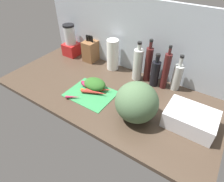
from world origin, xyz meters
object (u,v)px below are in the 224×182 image
at_px(bottle_2, 155,73).
at_px(cutting_board, 91,93).
at_px(paper_towel_roll, 113,55).
at_px(blender_appliance, 71,42).
at_px(bottle_3, 166,71).
at_px(bottle_0, 138,64).
at_px(bottle_1, 148,64).
at_px(carrot_4, 92,92).
at_px(carrot_6, 103,90).
at_px(carrot_2, 73,97).
at_px(carrot_1, 89,82).
at_px(bottle_4, 177,77).
at_px(carrot_3, 92,92).
at_px(knife_block, 91,50).
at_px(winter_squash, 137,102).
at_px(dish_rack, 190,119).
at_px(carrot_0, 87,87).
at_px(carrot_5, 97,92).

bearing_deg(bottle_2, cutting_board, -132.88).
xyz_separation_m(paper_towel_roll, bottle_2, (0.41, -0.03, -0.02)).
height_order(blender_appliance, paper_towel_roll, blender_appliance).
bearing_deg(bottle_3, cutting_board, -137.66).
bearing_deg(cutting_board, blender_appliance, 144.42).
height_order(paper_towel_roll, bottle_0, bottle_0).
distance_m(blender_appliance, bottle_1, 0.82).
relative_size(paper_towel_roll, bottle_2, 1.00).
bearing_deg(carrot_4, bottle_0, 64.61).
bearing_deg(blender_appliance, carrot_6, -27.72).
height_order(carrot_2, bottle_1, bottle_1).
height_order(carrot_1, carrot_4, same).
bearing_deg(carrot_6, bottle_2, 47.46).
bearing_deg(bottle_4, cutting_board, -140.49).
height_order(carrot_3, knife_block, knife_block).
xyz_separation_m(winter_squash, blender_appliance, (-0.95, 0.42, 0.00)).
height_order(carrot_3, dish_rack, dish_rack).
xyz_separation_m(knife_block, bottle_0, (0.51, -0.04, 0.04)).
height_order(winter_squash, bottle_4, bottle_4).
bearing_deg(carrot_3, carrot_2, -122.15).
relative_size(carrot_0, blender_appliance, 0.34).
xyz_separation_m(carrot_6, paper_towel_roll, (-0.13, 0.33, 0.11)).
xyz_separation_m(winter_squash, knife_block, (-0.72, 0.45, -0.03)).
height_order(carrot_1, bottle_0, bottle_0).
bearing_deg(bottle_2, bottle_1, 158.94).
xyz_separation_m(bottle_0, bottle_1, (0.08, 0.03, 0.01)).
height_order(carrot_3, winter_squash, winter_squash).
bearing_deg(knife_block, carrot_1, -54.05).
distance_m(carrot_4, carrot_6, 0.09).
distance_m(carrot_6, knife_block, 0.53).
distance_m(bottle_1, dish_rack, 0.54).
xyz_separation_m(carrot_5, bottle_1, (0.22, 0.39, 0.13)).
xyz_separation_m(cutting_board, bottle_4, (0.50, 0.42, 0.11)).
bearing_deg(carrot_5, bottle_0, 67.74).
distance_m(carrot_2, bottle_0, 0.57).
bearing_deg(winter_squash, bottle_0, 116.65).
height_order(carrot_3, carrot_6, carrot_6).
height_order(carrot_4, bottle_0, bottle_0).
bearing_deg(carrot_0, carrot_5, -8.11).
height_order(carrot_2, carrot_3, carrot_3).
relative_size(carrot_5, dish_rack, 0.57).
xyz_separation_m(bottle_1, bottle_4, (0.24, 0.01, -0.04)).
height_order(carrot_2, bottle_4, bottle_4).
relative_size(carrot_0, carrot_4, 0.65).
bearing_deg(carrot_1, carrot_5, -30.29).
bearing_deg(carrot_2, cutting_board, 58.78).
xyz_separation_m(carrot_3, paper_towel_roll, (-0.07, 0.39, 0.11)).
relative_size(carrot_5, bottle_1, 0.48).
height_order(blender_appliance, bottle_0, bottle_0).
relative_size(carrot_2, dish_rack, 0.37).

